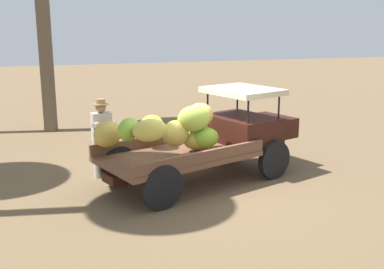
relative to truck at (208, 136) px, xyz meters
The scene contains 4 objects.
ground_plane 0.96m from the truck, 112.01° to the right, with size 60.00×60.00×0.00m, color brown.
truck is the anchor object (origin of this frame).
farmer 2.20m from the truck, 158.71° to the left, with size 0.52×0.48×1.68m.
loose_banana_bunch 2.41m from the truck, 145.60° to the left, with size 0.58×0.34×0.29m, color #BCCF42.
Camera 1 is at (-3.09, -8.53, 3.17)m, focal length 43.44 mm.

